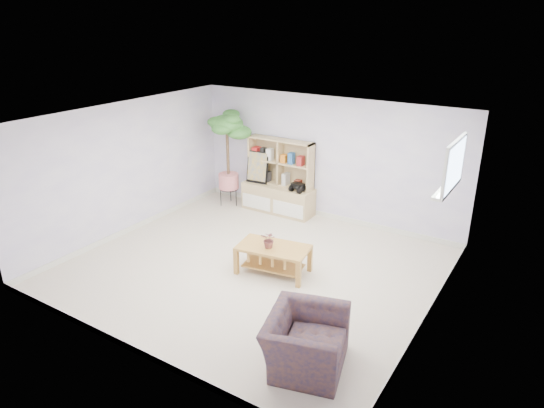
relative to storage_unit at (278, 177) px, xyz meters
The scene contains 14 objects.
floor 2.53m from the storage_unit, 67.82° to the right, with size 5.50×5.00×0.01m, color beige.
ceiling 2.93m from the storage_unit, 67.82° to the right, with size 5.50×5.00×0.01m, color white.
walls 2.46m from the storage_unit, 67.82° to the right, with size 5.51×5.01×2.40m.
baseboard 2.52m from the storage_unit, 67.82° to the right, with size 5.50×5.00×0.10m, color white, non-canonical shape.
window 4.19m from the storage_unit, 24.23° to the right, with size 0.10×0.98×0.68m, color silver, non-canonical shape.
window_sill 4.05m from the storage_unit, 24.59° to the right, with size 0.14×1.00×0.04m, color white.
storage_unit is the anchor object (origin of this frame).
poster 0.48m from the storage_unit, behind, with size 0.47×0.11×0.65m, color yellow, non-canonical shape.
toy_truck 0.52m from the storage_unit, ahead, with size 0.36×0.24×0.19m, color black, non-canonical shape.
coffee_table 2.58m from the storage_unit, 60.05° to the right, with size 1.10×0.60×0.45m, color #B78738, non-canonical shape.
table_plant 2.57m from the storage_unit, 61.40° to the right, with size 0.24×0.21×0.27m, color #2E6C34.
floor_tree 1.14m from the storage_unit, 169.26° to the right, with size 0.74×0.74×2.00m, color #32712C, non-canonical shape.
armchair 4.70m from the storage_unit, 54.54° to the right, with size 0.99×0.86×0.73m, color #1C2243.
sill_plant 4.05m from the storage_unit, 23.61° to the right, with size 0.14×0.11×0.25m, color #32712C.
Camera 1 is at (3.92, -5.64, 3.80)m, focal length 32.00 mm.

